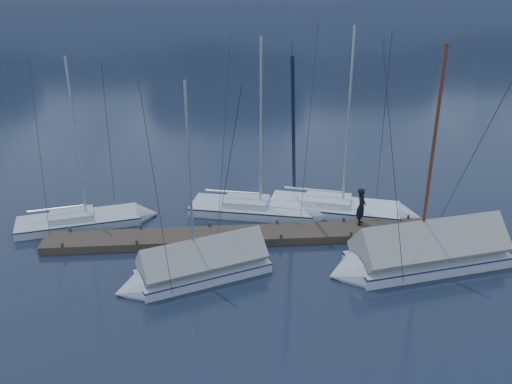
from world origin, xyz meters
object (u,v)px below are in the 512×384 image
at_px(sailboat_open_mid, 270,211).
at_px(sailboat_open_right, 353,211).
at_px(sailboat_open_left, 97,220).
at_px(sailboat_covered_near, 415,256).
at_px(sailboat_covered_far, 191,269).
at_px(person, 361,206).

height_order(sailboat_open_mid, sailboat_open_right, sailboat_open_right).
xyz_separation_m(sailboat_open_left, sailboat_open_mid, (8.06, 0.25, 0.01)).
xyz_separation_m(sailboat_covered_near, sailboat_covered_far, (-8.72, -0.17, -0.07)).
relative_size(sailboat_open_mid, sailboat_covered_far, 1.10).
relative_size(sailboat_open_left, sailboat_open_right, 0.87).
bearing_deg(sailboat_open_mid, person, -28.64).
xyz_separation_m(sailboat_open_left, sailboat_covered_far, (4.46, -5.23, 0.26)).
distance_m(sailboat_open_left, person, 12.03).
relative_size(sailboat_open_mid, sailboat_open_right, 0.95).
bearing_deg(sailboat_covered_far, sailboat_open_right, 34.35).
bearing_deg(sailboat_covered_near, person, 112.42).
distance_m(sailboat_open_right, sailboat_covered_near, 5.12).
bearing_deg(sailboat_covered_near, sailboat_covered_far, -178.91).
relative_size(sailboat_covered_near, person, 5.63).
bearing_deg(sailboat_covered_near, sailboat_open_mid, 133.93).
height_order(sailboat_open_mid, sailboat_covered_far, sailboat_open_mid).
relative_size(sailboat_open_left, sailboat_covered_near, 0.87).
distance_m(sailboat_covered_near, person, 3.59).
bearing_deg(sailboat_open_left, sailboat_covered_near, -21.00).
bearing_deg(sailboat_open_mid, sailboat_covered_near, -46.07).
xyz_separation_m(sailboat_open_left, sailboat_open_right, (11.98, -0.09, 0.02)).
xyz_separation_m(sailboat_open_right, person, (-0.13, -1.72, 1.02)).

